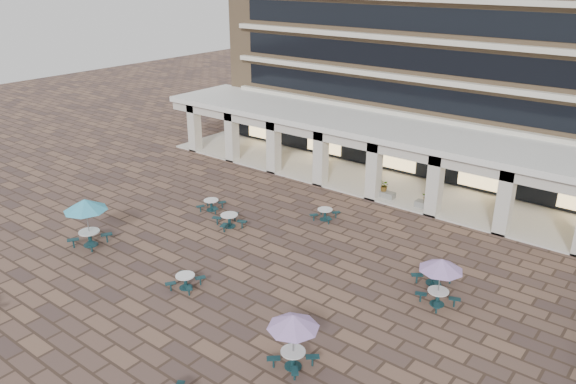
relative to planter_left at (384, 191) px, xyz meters
name	(u,v)px	position (x,y,z in m)	size (l,w,h in m)	color
ground	(279,287)	(1.55, -12.90, -0.54)	(120.00, 120.00, 0.00)	brown
retail_arcade	(422,153)	(1.55, 1.90, 2.46)	(42.00, 6.60, 4.40)	white
picnic_table_4	(85,207)	(-9.38, -15.93, 1.77)	(2.36, 2.36, 2.72)	#123438
picnic_table_5	(185,280)	(-1.93, -15.71, -0.13)	(1.80, 1.80, 0.69)	#123438
picnic_table_6	(293,323)	(5.58, -17.05, 1.44)	(2.01, 2.01, 2.33)	#123438
picnic_table_8	(325,213)	(-1.15, -5.18, -0.13)	(1.68, 1.68, 0.68)	#123438
picnic_table_9	(229,219)	(-5.02, -9.47, -0.08)	(2.12, 2.12, 0.77)	#123438
picnic_table_11	(441,266)	(8.11, -9.61, 1.42)	(2.00, 2.00, 2.31)	#123438
picnic_table_12	(211,204)	(-7.59, -8.42, -0.12)	(1.86, 1.86, 0.69)	#123438
picnic_table_13	(434,275)	(7.19, -8.02, -0.08)	(1.91, 1.91, 0.78)	#123438
planter_left	(384,191)	(0.00, 0.00, 0.00)	(1.50, 0.82, 1.30)	gray
planter_right	(427,202)	(3.08, 0.00, -0.01)	(1.50, 0.81, 1.29)	gray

